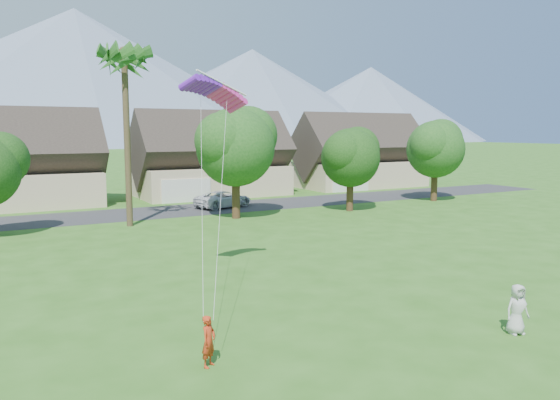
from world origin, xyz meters
TOP-DOWN VIEW (x-y plane):
  - ground at (0.00, 0.00)m, footprint 500.00×500.00m
  - street at (0.00, 34.00)m, footprint 90.00×7.00m
  - kite_flyer at (-5.60, 4.02)m, footprint 0.65×0.62m
  - watcher at (4.28, 1.48)m, footprint 0.92×0.71m
  - parked_car at (7.47, 34.00)m, footprint 5.75×3.88m
  - mountain_ridge at (10.40, 260.00)m, footprint 540.00×240.00m
  - houses_row at (0.49, 42.99)m, footprint 72.75×8.19m
  - tree_row at (-1.14, 27.92)m, footprint 62.27×6.67m
  - fan_palm at (-2.00, 28.50)m, footprint 3.00×3.00m
  - parafoil_kite at (-2.05, 12.15)m, footprint 3.42×1.52m

SIDE VIEW (x-z plane):
  - ground at x=0.00m, z-range 0.00..0.00m
  - street at x=0.00m, z-range 0.00..0.01m
  - parked_car at x=7.47m, z-range 0.00..1.46m
  - kite_flyer at x=-5.60m, z-range 0.00..1.50m
  - watcher at x=4.28m, z-range 0.00..1.69m
  - houses_row at x=0.49m, z-range -0.99..7.87m
  - tree_row at x=-1.14m, z-range 0.66..9.11m
  - parafoil_kite at x=-2.05m, z-range 8.21..8.71m
  - fan_palm at x=-2.00m, z-range 4.90..18.70m
  - mountain_ridge at x=10.40m, z-range -5.93..64.07m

